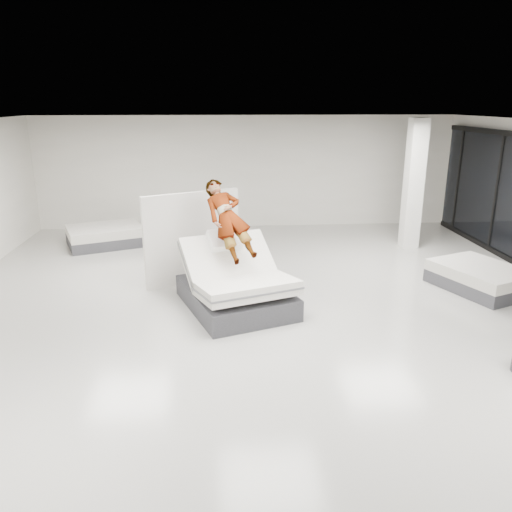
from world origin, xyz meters
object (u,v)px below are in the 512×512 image
flat_bed_left_far (105,236)px  flat_bed_right_far (481,278)px  hero_bed (236,286)px  column (414,184)px  divider_panel (193,238)px  person (229,233)px  remote (248,248)px

flat_bed_left_far → flat_bed_right_far: bearing=-25.1°
hero_bed → column: 5.95m
divider_panel → column: size_ratio=0.64×
person → hero_bed: bearing=-90.0°
hero_bed → flat_bed_right_far: size_ratio=1.23×
divider_panel → flat_bed_left_far: divider_panel is taller
flat_bed_left_far → column: (7.77, -0.71, 1.35)m
hero_bed → remote: (0.22, 0.05, 0.70)m
hero_bed → divider_panel: 1.73m
divider_panel → remote: bearing=-79.4°
hero_bed → flat_bed_right_far: 4.89m
person → flat_bed_left_far: bearing=108.0°
divider_panel → flat_bed_right_far: divider_panel is taller
remote → flat_bed_right_far: bearing=-13.3°
remote → person: bearing=122.2°
person → flat_bed_right_far: person is taller
divider_panel → hero_bed: bearing=-86.4°
person → divider_panel: person is taller
remote → divider_panel: divider_panel is taller
flat_bed_left_far → divider_panel: bearing=-50.4°
divider_panel → flat_bed_right_far: size_ratio=0.98×
flat_bed_right_far → column: bearing=95.6°
hero_bed → person: 0.97m
person → flat_bed_left_far: 5.21m
divider_panel → column: bearing=-3.7°
hero_bed → flat_bed_right_far: hero_bed is taller
person → divider_panel: (-0.70, 1.13, -0.39)m
person → flat_bed_right_far: (4.96, 0.25, -1.08)m
flat_bed_right_far → flat_bed_left_far: size_ratio=0.96×
divider_panel → flat_bed_right_far: 5.78m
flat_bed_left_far → column: column is taller
flat_bed_right_far → column: size_ratio=0.65×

